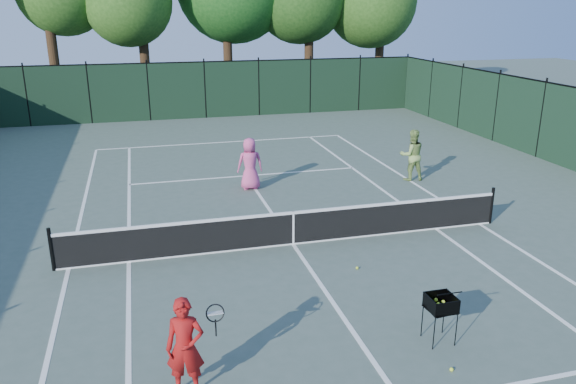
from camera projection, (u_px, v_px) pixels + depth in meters
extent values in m
plane|color=#48584D|center=(293.00, 244.00, 14.53)|extent=(90.00, 90.00, 0.00)
cube|color=white|center=(69.00, 269.00, 13.18)|extent=(0.10, 23.77, 0.01)
cube|color=white|center=(480.00, 224.00, 15.87)|extent=(0.10, 23.77, 0.01)
cube|color=white|center=(129.00, 262.00, 13.52)|extent=(0.10, 23.77, 0.01)
cube|color=white|center=(436.00, 229.00, 15.54)|extent=(0.10, 23.77, 0.01)
cube|color=white|center=(223.00, 142.00, 25.42)|extent=(10.97, 0.10, 0.01)
cube|color=white|center=(246.00, 176.00, 20.39)|extent=(8.23, 0.10, 0.01)
cube|color=white|center=(293.00, 244.00, 14.53)|extent=(0.10, 12.80, 0.01)
cube|color=black|center=(293.00, 228.00, 14.38)|extent=(11.60, 0.03, 0.85)
cube|color=white|center=(293.00, 213.00, 14.25)|extent=(11.60, 0.05, 0.07)
cube|color=white|center=(293.00, 244.00, 14.52)|extent=(11.60, 0.05, 0.04)
cube|color=white|center=(293.00, 228.00, 14.38)|extent=(0.05, 0.04, 0.91)
cylinder|color=black|center=(51.00, 250.00, 12.94)|extent=(0.09, 0.09, 1.06)
cylinder|color=black|center=(492.00, 206.00, 15.79)|extent=(0.09, 0.09, 1.06)
cube|color=black|center=(205.00, 90.00, 30.56)|extent=(24.00, 0.05, 3.00)
cylinder|color=black|center=(55.00, 70.00, 31.97)|extent=(0.56, 0.56, 4.80)
cylinder|color=black|center=(146.00, 72.00, 33.10)|extent=(0.56, 0.56, 4.30)
cylinder|color=black|center=(228.00, 63.00, 34.67)|extent=(0.56, 0.56, 5.00)
cylinder|color=black|center=(309.00, 66.00, 35.32)|extent=(0.56, 0.56, 4.60)
cylinder|color=black|center=(379.00, 65.00, 37.04)|extent=(0.56, 0.56, 4.40)
imported|color=#A21212|center=(185.00, 347.00, 8.71)|extent=(0.68, 0.52, 1.66)
cylinder|color=black|center=(216.00, 328.00, 9.02)|extent=(0.03, 0.03, 0.30)
torus|color=black|center=(215.00, 313.00, 8.93)|extent=(0.30, 0.10, 0.30)
imported|color=#D34A88|center=(250.00, 164.00, 18.69)|extent=(0.87, 0.58, 1.75)
imported|color=#86A653|center=(412.00, 155.00, 19.67)|extent=(0.94, 0.77, 1.81)
cylinder|color=black|center=(434.00, 333.00, 9.99)|extent=(0.02, 0.02, 0.65)
cylinder|color=black|center=(456.00, 330.00, 10.10)|extent=(0.02, 0.02, 0.65)
cylinder|color=black|center=(422.00, 321.00, 10.39)|extent=(0.02, 0.02, 0.65)
cylinder|color=black|center=(444.00, 317.00, 10.50)|extent=(0.02, 0.02, 0.65)
cube|color=black|center=(441.00, 303.00, 10.10)|extent=(0.53, 0.53, 0.27)
sphere|color=#B8DE2D|center=(441.00, 307.00, 10.12)|extent=(0.07, 0.07, 0.07)
sphere|color=#B8DE2D|center=(441.00, 307.00, 10.12)|extent=(0.07, 0.07, 0.07)
sphere|color=#B8DE2D|center=(441.00, 307.00, 10.12)|extent=(0.07, 0.07, 0.07)
sphere|color=#B8DE2D|center=(441.00, 307.00, 10.12)|extent=(0.07, 0.07, 0.07)
sphere|color=#B8DE2D|center=(441.00, 307.00, 10.12)|extent=(0.07, 0.07, 0.07)
sphere|color=#B8DE2D|center=(441.00, 307.00, 10.12)|extent=(0.07, 0.07, 0.07)
sphere|color=#B8DE2D|center=(441.00, 307.00, 10.12)|extent=(0.07, 0.07, 0.07)
sphere|color=#B8DE2D|center=(441.00, 307.00, 10.12)|extent=(0.07, 0.07, 0.07)
sphere|color=#B8DE2D|center=(441.00, 307.00, 10.12)|extent=(0.07, 0.07, 0.07)
sphere|color=#B8DE2D|center=(441.00, 307.00, 10.12)|extent=(0.07, 0.07, 0.07)
sphere|color=#B8DE2D|center=(441.00, 307.00, 10.12)|extent=(0.07, 0.07, 0.07)
sphere|color=#B8DE2D|center=(441.00, 307.00, 10.12)|extent=(0.07, 0.07, 0.07)
sphere|color=#B8DE2D|center=(441.00, 307.00, 10.12)|extent=(0.07, 0.07, 0.07)
sphere|color=#B8DE2D|center=(441.00, 307.00, 10.12)|extent=(0.07, 0.07, 0.07)
sphere|color=#B8DE2D|center=(441.00, 307.00, 10.12)|extent=(0.07, 0.07, 0.07)
sphere|color=#B8DE2D|center=(441.00, 307.00, 10.12)|extent=(0.07, 0.07, 0.07)
sphere|color=#B8DE2D|center=(441.00, 307.00, 10.12)|extent=(0.07, 0.07, 0.07)
sphere|color=#B8DE2D|center=(441.00, 307.00, 10.12)|extent=(0.07, 0.07, 0.07)
sphere|color=#B8DE2D|center=(441.00, 307.00, 10.12)|extent=(0.07, 0.07, 0.07)
sphere|color=#D4F431|center=(452.00, 369.00, 9.47)|extent=(0.07, 0.07, 0.07)
sphere|color=#C4E22E|center=(357.00, 268.00, 13.15)|extent=(0.07, 0.07, 0.07)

